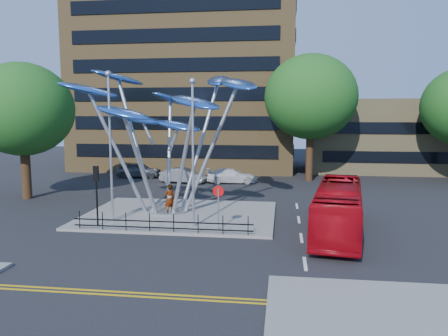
# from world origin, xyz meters

# --- Properties ---
(ground) EXTENTS (120.00, 120.00, 0.00)m
(ground) POSITION_xyz_m (0.00, 0.00, 0.00)
(ground) COLOR black
(ground) RESTS_ON ground
(traffic_island) EXTENTS (12.00, 9.00, 0.15)m
(traffic_island) POSITION_xyz_m (-1.00, 6.00, 0.07)
(traffic_island) COLOR slate
(traffic_island) RESTS_ON ground
(double_yellow_near) EXTENTS (40.00, 0.12, 0.01)m
(double_yellow_near) POSITION_xyz_m (0.00, -6.00, 0.01)
(double_yellow_near) COLOR gold
(double_yellow_near) RESTS_ON ground
(double_yellow_far) EXTENTS (40.00, 0.12, 0.01)m
(double_yellow_far) POSITION_xyz_m (0.00, -6.30, 0.01)
(double_yellow_far) COLOR gold
(double_yellow_far) RESTS_ON ground
(brick_tower) EXTENTS (25.00, 15.00, 30.00)m
(brick_tower) POSITION_xyz_m (-6.00, 32.00, 15.00)
(brick_tower) COLOR olive
(brick_tower) RESTS_ON ground
(low_building_near) EXTENTS (15.00, 8.00, 8.00)m
(low_building_near) POSITION_xyz_m (16.00, 30.00, 4.00)
(low_building_near) COLOR tan
(low_building_near) RESTS_ON ground
(tree_right) EXTENTS (8.80, 8.80, 12.11)m
(tree_right) POSITION_xyz_m (8.00, 22.00, 8.04)
(tree_right) COLOR black
(tree_right) RESTS_ON ground
(tree_left) EXTENTS (7.60, 7.60, 10.32)m
(tree_left) POSITION_xyz_m (-14.00, 10.00, 6.79)
(tree_left) COLOR black
(tree_left) RESTS_ON ground
(leaf_sculpture) EXTENTS (12.72, 9.54, 9.51)m
(leaf_sculpture) POSITION_xyz_m (-2.07, 6.68, 6.87)
(leaf_sculpture) COLOR #9EA0A5
(leaf_sculpture) RESTS_ON traffic_island
(street_lamp_left) EXTENTS (0.36, 0.36, 8.80)m
(street_lamp_left) POSITION_xyz_m (-4.50, 3.50, 5.36)
(street_lamp_left) COLOR #9EA0A5
(street_lamp_left) RESTS_ON traffic_island
(street_lamp_right) EXTENTS (0.36, 0.36, 8.30)m
(street_lamp_right) POSITION_xyz_m (0.50, 3.00, 5.09)
(street_lamp_right) COLOR #9EA0A5
(street_lamp_right) RESTS_ON traffic_island
(traffic_light_island) EXTENTS (0.28, 0.18, 3.42)m
(traffic_light_island) POSITION_xyz_m (-5.00, 2.50, 2.61)
(traffic_light_island) COLOR black
(traffic_light_island) RESTS_ON traffic_island
(no_entry_sign_island) EXTENTS (0.60, 0.10, 2.45)m
(no_entry_sign_island) POSITION_xyz_m (2.00, 2.52, 1.82)
(no_entry_sign_island) COLOR #9EA0A5
(no_entry_sign_island) RESTS_ON traffic_island
(pedestrian_railing_front) EXTENTS (10.00, 0.06, 1.00)m
(pedestrian_railing_front) POSITION_xyz_m (-1.00, 1.70, 0.55)
(pedestrian_railing_front) COLOR black
(pedestrian_railing_front) RESTS_ON traffic_island
(red_bus) EXTENTS (3.81, 10.17, 2.77)m
(red_bus) POSITION_xyz_m (8.50, 3.14, 1.38)
(red_bus) COLOR #A90711
(red_bus) RESTS_ON ground
(pedestrian) EXTENTS (0.84, 0.82, 1.95)m
(pedestrian) POSITION_xyz_m (-1.59, 5.64, 1.13)
(pedestrian) COLOR gray
(pedestrian) RESTS_ON traffic_island
(parked_car_left) EXTENTS (4.61, 2.05, 1.54)m
(parked_car_left) POSITION_xyz_m (-9.04, 21.77, 0.77)
(parked_car_left) COLOR #42444A
(parked_car_left) RESTS_ON ground
(parked_car_mid) EXTENTS (4.48, 2.18, 1.41)m
(parked_car_mid) POSITION_xyz_m (-3.82, 18.94, 0.71)
(parked_car_mid) COLOR #9FA0A6
(parked_car_mid) RESTS_ON ground
(parked_car_right) EXTENTS (4.87, 2.54, 1.35)m
(parked_car_right) POSITION_xyz_m (0.68, 19.56, 0.67)
(parked_car_right) COLOR silver
(parked_car_right) RESTS_ON ground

